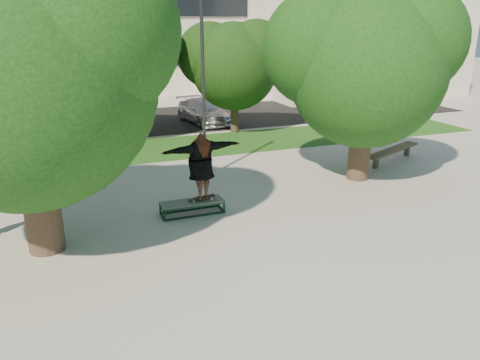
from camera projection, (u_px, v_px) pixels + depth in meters
name	position (u px, v px, depth m)	size (l,w,h in m)	color
ground	(225.00, 239.00, 11.88)	(120.00, 120.00, 0.00)	gray
grass_strip	(176.00, 147.00, 20.63)	(30.00, 4.00, 0.02)	#184A15
asphalt_strip	(131.00, 122.00, 26.06)	(40.00, 8.00, 0.01)	black
tree_left	(16.00, 62.00, 10.00)	(6.96, 5.95, 7.12)	#38281E
tree_right	(363.00, 59.00, 15.31)	(6.24, 5.33, 6.51)	#38281E
bg_tree_mid	(113.00, 51.00, 20.94)	(5.76, 4.92, 6.24)	#38281E
bg_tree_right	(233.00, 61.00, 22.52)	(5.04, 4.31, 5.43)	#38281E
lamppost	(203.00, 88.00, 15.65)	(0.25, 0.15, 6.11)	#2D2D30
side_building	(351.00, 40.00, 36.17)	(15.00, 10.00, 8.00)	beige
grind_box	(192.00, 207.00, 13.44)	(1.80, 0.60, 0.38)	#11331E
skater_rig	(201.00, 166.00, 13.15)	(2.43, 0.97, 2.00)	white
bench	(393.00, 151.00, 18.42)	(3.30, 1.79, 0.52)	#4E442E
car_silver_a	(64.00, 120.00, 22.49)	(1.85, 4.60, 1.57)	#A5A6AA
car_dark	(115.00, 113.00, 24.81)	(1.49, 4.27, 1.41)	black
car_grey	(104.00, 115.00, 23.67)	(2.70, 5.86, 1.63)	slate
car_silver_b	(203.00, 111.00, 25.64)	(1.78, 4.37, 1.27)	silver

